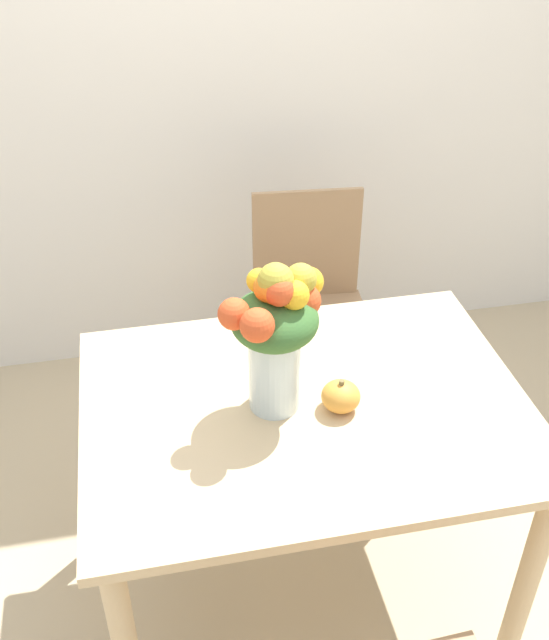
# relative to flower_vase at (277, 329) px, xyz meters

# --- Properties ---
(ground_plane) EXTENTS (12.00, 12.00, 0.00)m
(ground_plane) POSITION_rel_flower_vase_xyz_m (0.08, -0.01, -1.01)
(ground_plane) COLOR tan
(wall_back) EXTENTS (8.00, 0.06, 2.70)m
(wall_back) POSITION_rel_flower_vase_xyz_m (0.08, 1.36, 0.34)
(wall_back) COLOR white
(wall_back) RESTS_ON ground_plane
(dining_table) EXTENTS (1.15, 0.85, 0.77)m
(dining_table) POSITION_rel_flower_vase_xyz_m (0.08, -0.01, -0.35)
(dining_table) COLOR #D1B284
(dining_table) RESTS_ON ground_plane
(flower_vase) EXTENTS (0.27, 0.23, 0.42)m
(flower_vase) POSITION_rel_flower_vase_xyz_m (0.00, 0.00, 0.00)
(flower_vase) COLOR silver
(flower_vase) RESTS_ON dining_table
(pumpkin) EXTENTS (0.10, 0.10, 0.09)m
(pumpkin) POSITION_rel_flower_vase_xyz_m (0.16, -0.05, -0.20)
(pumpkin) COLOR gold
(pumpkin) RESTS_ON dining_table
(dining_chair_near_window) EXTENTS (0.45, 0.45, 0.92)m
(dining_chair_near_window) POSITION_rel_flower_vase_xyz_m (0.29, 0.79, -0.52)
(dining_chair_near_window) COLOR #9E7A56
(dining_chair_near_window) RESTS_ON ground_plane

